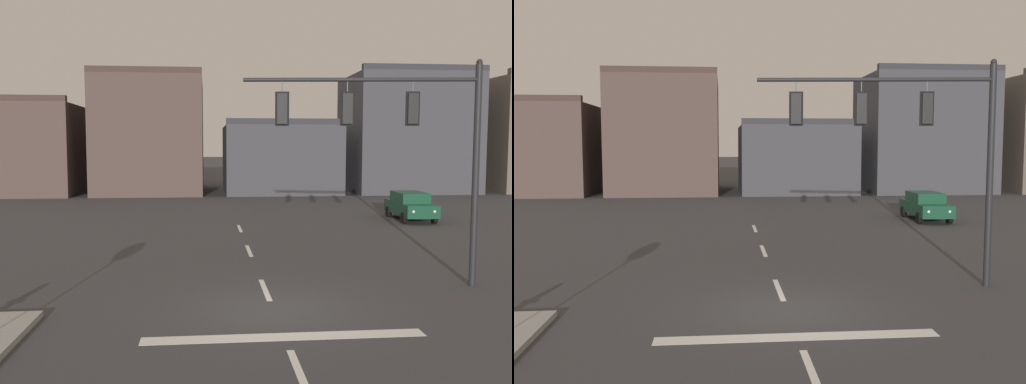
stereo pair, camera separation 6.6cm
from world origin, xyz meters
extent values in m
plane|color=#353538|center=(0.00, 0.00, 0.00)|extent=(400.00, 400.00, 0.00)
cube|color=silver|center=(0.00, -2.00, 0.00)|extent=(6.40, 0.50, 0.01)
cube|color=silver|center=(0.00, -4.00, 0.00)|extent=(0.16, 2.40, 0.01)
cube|color=silver|center=(0.00, 2.00, 0.00)|extent=(0.16, 2.40, 0.01)
cube|color=silver|center=(0.00, 8.00, 0.00)|extent=(0.16, 2.40, 0.01)
cube|color=silver|center=(0.00, 14.00, 0.00)|extent=(0.16, 2.40, 0.01)
cylinder|color=black|center=(6.36, 1.86, 3.35)|extent=(0.20, 0.20, 6.69)
cylinder|color=black|center=(2.88, 2.24, 6.24)|extent=(6.97, 0.86, 0.12)
sphere|color=black|center=(6.36, 1.86, 6.74)|extent=(0.18, 0.18, 0.18)
cylinder|color=#56565B|center=(4.43, 2.07, 6.00)|extent=(0.03, 0.03, 0.35)
cube|color=black|center=(4.43, 2.07, 5.38)|extent=(0.32, 0.27, 0.90)
sphere|color=red|center=(4.44, 2.20, 5.66)|extent=(0.20, 0.20, 0.20)
sphere|color=#2D2314|center=(4.44, 2.20, 5.38)|extent=(0.20, 0.20, 0.20)
sphere|color=black|center=(4.44, 2.20, 5.09)|extent=(0.20, 0.20, 0.20)
cube|color=black|center=(4.42, 2.05, 5.38)|extent=(0.42, 0.07, 1.02)
cylinder|color=#56565B|center=(2.49, 2.28, 6.00)|extent=(0.03, 0.03, 0.35)
cube|color=black|center=(2.49, 2.28, 5.38)|extent=(0.32, 0.27, 0.90)
sphere|color=red|center=(2.51, 2.41, 5.66)|extent=(0.20, 0.20, 0.20)
sphere|color=#2D2314|center=(2.51, 2.41, 5.38)|extent=(0.20, 0.20, 0.20)
sphere|color=black|center=(2.51, 2.41, 5.09)|extent=(0.20, 0.20, 0.20)
cube|color=black|center=(2.49, 2.26, 5.38)|extent=(0.42, 0.07, 1.02)
cylinder|color=#56565B|center=(0.56, 2.48, 6.00)|extent=(0.03, 0.03, 0.35)
cube|color=black|center=(0.56, 2.48, 5.38)|extent=(0.32, 0.27, 0.90)
sphere|color=red|center=(0.57, 2.61, 5.66)|extent=(0.20, 0.20, 0.20)
sphere|color=#2D2314|center=(0.57, 2.61, 5.38)|extent=(0.20, 0.20, 0.20)
sphere|color=black|center=(0.57, 2.61, 5.09)|extent=(0.20, 0.20, 0.20)
cube|color=black|center=(0.56, 2.46, 5.38)|extent=(0.42, 0.07, 1.02)
cube|color=#143D28|center=(10.02, 16.30, 0.70)|extent=(1.99, 4.47, 0.70)
cube|color=#143D28|center=(10.03, 16.45, 1.33)|extent=(1.71, 2.53, 0.56)
cube|color=#2D3842|center=(10.00, 15.68, 1.31)|extent=(1.53, 0.31, 0.47)
cube|color=#2D3842|center=(10.08, 17.61, 1.31)|extent=(1.53, 0.28, 0.46)
cylinder|color=black|center=(10.81, 14.81, 0.32)|extent=(0.25, 0.65, 0.64)
cylinder|color=black|center=(9.11, 14.88, 0.32)|extent=(0.25, 0.65, 0.64)
cylinder|color=black|center=(10.94, 17.71, 0.32)|extent=(0.25, 0.65, 0.64)
cylinder|color=black|center=(9.24, 17.78, 0.32)|extent=(0.25, 0.65, 0.64)
sphere|color=silver|center=(10.50, 14.09, 0.75)|extent=(0.16, 0.16, 0.16)
sphere|color=silver|center=(9.35, 14.14, 0.75)|extent=(0.16, 0.16, 0.16)
cube|color=maroon|center=(10.12, 18.47, 0.78)|extent=(1.37, 0.10, 0.12)
cube|color=#473833|center=(-16.81, 38.09, 3.93)|extent=(7.74, 13.50, 7.86)
cube|color=#3A2B26|center=(-16.81, 31.64, 8.11)|extent=(7.74, 0.60, 0.50)
cube|color=#473833|center=(-6.69, 38.11, 5.11)|extent=(9.39, 13.54, 10.22)
cube|color=#3A2B26|center=(-6.69, 31.64, 10.47)|extent=(9.39, 0.60, 0.50)
cube|color=#38383D|center=(5.07, 36.53, 3.04)|extent=(10.15, 10.39, 6.08)
cube|color=#2B2B30|center=(5.07, 31.64, 6.33)|extent=(10.15, 0.60, 0.50)
cube|color=#38383D|center=(17.12, 35.83, 5.36)|extent=(11.10, 8.98, 10.73)
cube|color=#2B2B30|center=(17.12, 31.64, 10.98)|extent=(11.10, 0.60, 0.50)
camera|label=1|loc=(-1.73, -13.65, 4.27)|focal=37.85mm
camera|label=2|loc=(-1.66, -13.65, 4.27)|focal=37.85mm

